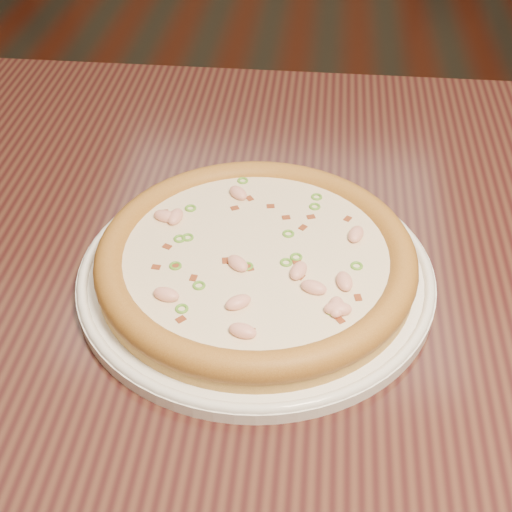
# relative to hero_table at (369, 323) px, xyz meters

# --- Properties ---
(hero_table) EXTENTS (1.20, 0.80, 0.75)m
(hero_table) POSITION_rel_hero_table_xyz_m (0.00, 0.00, 0.00)
(hero_table) COLOR black
(hero_table) RESTS_ON ground
(plate) EXTENTS (0.34, 0.34, 0.02)m
(plate) POSITION_rel_hero_table_xyz_m (-0.12, -0.05, 0.11)
(plate) COLOR white
(plate) RESTS_ON hero_table
(pizza) EXTENTS (0.30, 0.30, 0.03)m
(pizza) POSITION_rel_hero_table_xyz_m (-0.12, -0.05, 0.13)
(pizza) COLOR tan
(pizza) RESTS_ON plate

